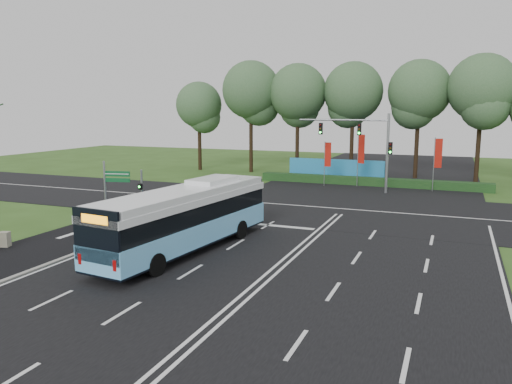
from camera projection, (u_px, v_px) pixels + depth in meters
ground at (293, 252)px, 26.00m from camera, size 120.00×120.00×0.00m
road_main at (293, 251)px, 26.00m from camera, size 20.00×120.00×0.04m
road_cross at (343, 209)px, 36.98m from camera, size 120.00×14.00×0.05m
bike_path at (64, 242)px, 27.86m from camera, size 5.00×18.00×0.06m
kerb_strip at (98, 245)px, 26.97m from camera, size 0.25×18.00×0.12m
city_bus at (186, 218)px, 25.81m from camera, size 3.95×12.65×3.57m
pedestrian_signal at (142, 194)px, 32.67m from camera, size 0.32×0.42×3.45m
street_sign at (111, 188)px, 29.93m from camera, size 1.64×0.43×4.29m
utility_cabinet at (5, 240)px, 26.69m from camera, size 0.62×0.57×0.86m
banner_flag_left at (327, 157)px, 47.56m from camera, size 0.64×0.10×4.33m
banner_flag_mid at (360, 152)px, 47.22m from camera, size 0.70×0.36×5.11m
banner_flag_right at (437, 157)px, 44.42m from camera, size 0.69×0.29×4.88m
traffic_light_gantry at (367, 140)px, 43.92m from camera, size 8.41×0.28×7.00m
hedge at (370, 182)px, 48.35m from camera, size 22.00×1.20×0.80m
blue_hoarding at (336, 170)px, 52.00m from camera, size 10.00×0.30×2.20m
eucalyptus_row at (351, 94)px, 53.85m from camera, size 41.43×8.19×12.91m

